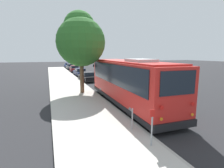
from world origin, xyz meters
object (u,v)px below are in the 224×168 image
object	(u,v)px
parked_sedan_navy	(80,72)
parked_sedan_blue	(68,65)
parked_sedan_black	(88,77)
shuttle_bus	(127,80)
sign_post_near	(152,127)
sign_post_far	(132,119)
parked_sedan_gray	(70,67)
street_tree	(81,39)
parked_sedan_maroon	(75,69)

from	to	relation	value
parked_sedan_navy	parked_sedan_blue	distance (m)	20.16
parked_sedan_navy	parked_sedan_black	bearing A→B (deg)	176.16
shuttle_bus	parked_sedan_blue	bearing A→B (deg)	0.84
parked_sedan_blue	sign_post_near	world-z (taller)	sign_post_near
parked_sedan_black	sign_post_far	size ratio (longest dim) A/B	4.26
parked_sedan_gray	street_tree	distance (m)	28.94
parked_sedan_black	sign_post_far	xyz separation A→B (m)	(-16.61, 1.48, 0.07)
parked_sedan_black	parked_sedan_gray	world-z (taller)	parked_sedan_gray
shuttle_bus	parked_sedan_maroon	size ratio (longest dim) A/B	2.46
parked_sedan_navy	parked_sedan_gray	world-z (taller)	parked_sedan_gray
sign_post_near	sign_post_far	distance (m)	1.67
shuttle_bus	parked_sedan_navy	world-z (taller)	shuttle_bus
parked_sedan_gray	street_tree	world-z (taller)	street_tree
parked_sedan_gray	street_tree	size ratio (longest dim) A/B	0.60
parked_sedan_black	shuttle_bus	bearing A→B (deg)	177.17
parked_sedan_maroon	sign_post_near	world-z (taller)	sign_post_near
parked_sedan_gray	street_tree	bearing A→B (deg)	171.75
parked_sedan_maroon	sign_post_near	distance (m)	32.11
sign_post_near	street_tree	bearing A→B (deg)	3.91
shuttle_bus	sign_post_near	bearing A→B (deg)	164.32
parked_sedan_black	parked_sedan_maroon	distance (m)	13.80
street_tree	sign_post_near	size ratio (longest dim) A/B	5.08
sign_post_near	sign_post_far	xyz separation A→B (m)	(1.65, 0.00, -0.25)
shuttle_bus	sign_post_far	world-z (taller)	shuttle_bus
shuttle_bus	parked_sedan_maroon	distance (m)	26.11
parked_sedan_maroon	parked_sedan_black	bearing A→B (deg)	-179.20
parked_sedan_maroon	parked_sedan_blue	size ratio (longest dim) A/B	0.98
shuttle_bus	street_tree	xyz separation A→B (m)	(4.62, 2.49, 3.21)
parked_sedan_black	parked_sedan_maroon	xyz separation A→B (m)	(13.80, -0.19, 0.03)
parked_sedan_maroon	parked_sedan_blue	bearing A→B (deg)	1.46
shuttle_bus	sign_post_near	world-z (taller)	shuttle_bus
parked_sedan_navy	parked_sedan_maroon	size ratio (longest dim) A/B	1.00
parked_sedan_navy	sign_post_near	bearing A→B (deg)	173.56
shuttle_bus	sign_post_far	size ratio (longest dim) A/B	10.80
parked_sedan_gray	parked_sedan_navy	bearing A→B (deg)	176.30
parked_sedan_gray	sign_post_far	world-z (taller)	parked_sedan_gray
parked_sedan_black	parked_sedan_navy	xyz separation A→B (m)	(6.68, -0.13, 0.00)
parked_sedan_maroon	parked_sedan_blue	xyz separation A→B (m)	(13.04, -0.03, -0.00)
shuttle_bus	parked_sedan_gray	xyz separation A→B (m)	(33.12, 0.09, -1.19)
shuttle_bus	parked_sedan_maroon	world-z (taller)	shuttle_bus
parked_sedan_blue	sign_post_near	xyz separation A→B (m)	(-45.10, 1.71, 0.29)
shuttle_bus	sign_post_near	size ratio (longest dim) A/B	7.48
parked_sedan_black	parked_sedan_blue	xyz separation A→B (m)	(26.84, -0.23, 0.03)
parked_sedan_maroon	sign_post_far	xyz separation A→B (m)	(-30.42, 1.68, 0.04)
parked_sedan_blue	street_tree	world-z (taller)	street_tree
parked_sedan_navy	parked_sedan_blue	world-z (taller)	parked_sedan_blue
shuttle_bus	sign_post_far	bearing A→B (deg)	158.60
shuttle_bus	parked_sedan_blue	world-z (taller)	shuttle_bus
parked_sedan_blue	street_tree	bearing A→B (deg)	176.51
shuttle_bus	parked_sedan_gray	distance (m)	33.14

